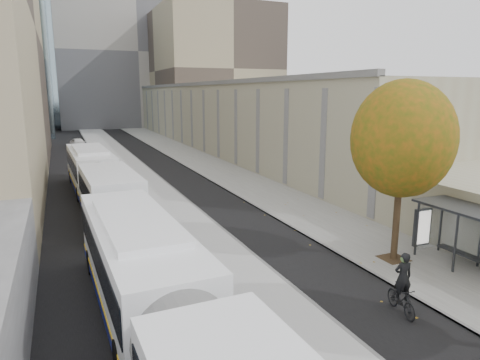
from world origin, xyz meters
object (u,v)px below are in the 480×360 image
bus_shelter (475,219)px  bus_near (170,319)px  bus_far (98,178)px  distant_car (78,143)px  cyclist (402,291)px

bus_shelter → bus_near: bearing=-171.9°
bus_shelter → bus_far: bearing=126.5°
bus_shelter → bus_near: (-12.79, -1.83, -0.57)m
bus_shelter → bus_near: size_ratio=0.25×
bus_near → bus_far: (-0.14, 19.28, 0.00)m
bus_shelter → distant_car: bus_shelter is taller
cyclist → distant_car: cyclist is taller
bus_shelter → bus_far: size_ratio=0.25×
bus_far → cyclist: bearing=-70.0°
bus_shelter → bus_far: (-12.93, 17.45, -0.57)m
bus_near → bus_far: bus_far is taller
bus_shelter → cyclist: bearing=-162.6°
cyclist → distant_car: size_ratio=0.54×
bus_near → distant_car: size_ratio=4.58×
cyclist → distant_car: 49.74m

